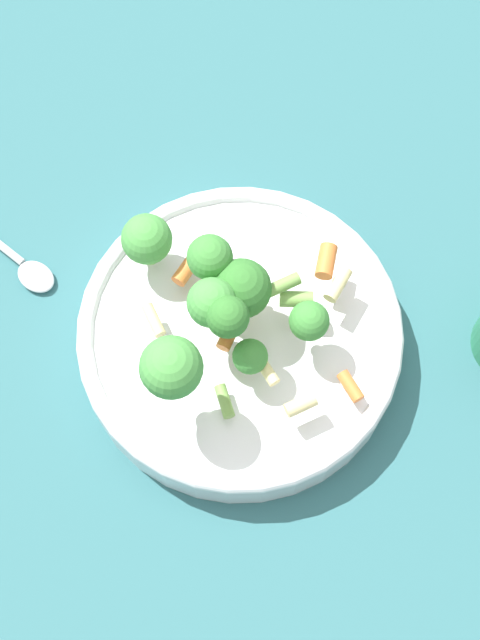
{
  "coord_description": "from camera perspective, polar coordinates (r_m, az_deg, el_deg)",
  "views": [
    {
      "loc": [
        -0.11,
        0.23,
        0.71
      ],
      "look_at": [
        0.0,
        0.0,
        0.06
      ],
      "focal_mm": 50.0,
      "sensor_mm": 36.0,
      "label": 1
    }
  ],
  "objects": [
    {
      "name": "bowl",
      "position": [
        0.73,
        -0.0,
        -1.09
      ],
      "size": [
        0.26,
        0.26,
        0.05
      ],
      "color": "silver",
      "rests_on": "ground_plane"
    },
    {
      "name": "pasta_salad",
      "position": [
        0.66,
        -1.66,
        1.04
      ],
      "size": [
        0.23,
        0.18,
        0.1
      ],
      "color": "#8CB766",
      "rests_on": "bowl"
    },
    {
      "name": "ground_plane",
      "position": [
        0.75,
        -0.0,
        -1.76
      ],
      "size": [
        3.0,
        3.0,
        0.0
      ],
      "primitive_type": "plane",
      "color": "#2D6066"
    },
    {
      "name": "spoon",
      "position": [
        0.81,
        -14.85,
        4.25
      ],
      "size": [
        0.18,
        0.06,
        0.01
      ],
      "rotation": [
        0.0,
        0.0,
        9.21
      ],
      "color": "silver",
      "rests_on": "ground_plane"
    }
  ]
}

